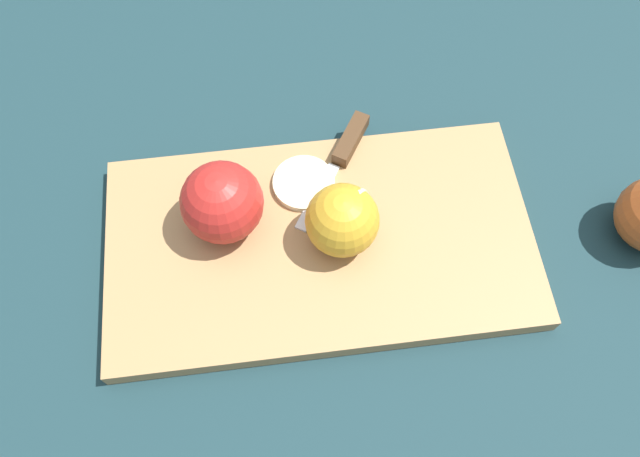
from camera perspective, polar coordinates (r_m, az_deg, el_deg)
ground_plane at (r=0.62m, az=0.00°, el=-1.68°), size 4.00×4.00×0.00m
cutting_board at (r=0.61m, az=0.00°, el=-1.27°), size 0.43×0.25×0.02m
apple_half_left at (r=0.58m, az=-8.93°, el=2.38°), size 0.08×0.08×0.08m
apple_half_right at (r=0.57m, az=2.07°, el=0.76°), size 0.07×0.07×0.07m
knife at (r=0.64m, az=2.44°, el=7.38°), size 0.08×0.13×0.02m
apple_slice at (r=0.62m, az=-1.49°, el=4.17°), size 0.06×0.06×0.01m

